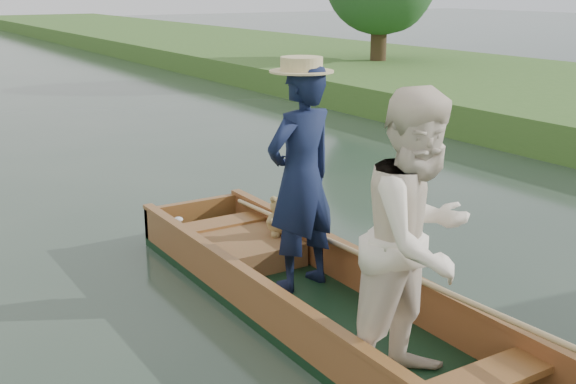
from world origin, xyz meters
TOP-DOWN VIEW (x-y plane):
  - ground at (0.00, 0.00)m, footprint 120.00×120.00m
  - punt at (-0.01, -0.26)m, footprint 1.19×5.00m

SIDE VIEW (x-z plane):
  - ground at x=0.00m, z-range 0.00..0.00m
  - punt at x=-0.01m, z-range -0.25..1.77m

